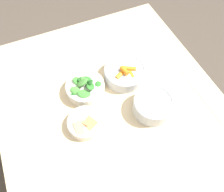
{
  "coord_description": "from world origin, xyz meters",
  "views": [
    {
      "loc": [
        0.37,
        -0.17,
        1.55
      ],
      "look_at": [
        -0.05,
        0.01,
        0.8
      ],
      "focal_mm": 35.0,
      "sensor_mm": 36.0,
      "label": 1
    }
  ],
  "objects_px": {
    "bowl_carrots": "(125,73)",
    "bowl_beans_hotdog": "(153,106)",
    "bowl_greens": "(85,88)",
    "ruler": "(203,94)",
    "bowl_cookies": "(85,123)"
  },
  "relations": [
    {
      "from": "bowl_carrots",
      "to": "bowl_greens",
      "type": "bearing_deg",
      "value": -88.7
    },
    {
      "from": "bowl_beans_hotdog",
      "to": "bowl_carrots",
      "type": "bearing_deg",
      "value": -170.92
    },
    {
      "from": "bowl_greens",
      "to": "bowl_beans_hotdog",
      "type": "distance_m",
      "value": 0.28
    },
    {
      "from": "bowl_beans_hotdog",
      "to": "ruler",
      "type": "distance_m",
      "value": 0.23
    },
    {
      "from": "bowl_greens",
      "to": "bowl_cookies",
      "type": "bearing_deg",
      "value": -20.3
    },
    {
      "from": "bowl_beans_hotdog",
      "to": "ruler",
      "type": "relative_size",
      "value": 0.52
    },
    {
      "from": "bowl_greens",
      "to": "ruler",
      "type": "bearing_deg",
      "value": 64.74
    },
    {
      "from": "ruler",
      "to": "bowl_beans_hotdog",
      "type": "bearing_deg",
      "value": -95.79
    },
    {
      "from": "bowl_beans_hotdog",
      "to": "ruler",
      "type": "height_order",
      "value": "bowl_beans_hotdog"
    },
    {
      "from": "bowl_carrots",
      "to": "bowl_beans_hotdog",
      "type": "bearing_deg",
      "value": 9.08
    },
    {
      "from": "bowl_carrots",
      "to": "bowl_cookies",
      "type": "bearing_deg",
      "value": -57.71
    },
    {
      "from": "bowl_carrots",
      "to": "bowl_cookies",
      "type": "relative_size",
      "value": 1.34
    },
    {
      "from": "bowl_cookies",
      "to": "ruler",
      "type": "xyz_separation_m",
      "value": [
        0.06,
        0.5,
        -0.02
      ]
    },
    {
      "from": "bowl_greens",
      "to": "bowl_cookies",
      "type": "distance_m",
      "value": 0.15
    },
    {
      "from": "bowl_carrots",
      "to": "bowl_beans_hotdog",
      "type": "xyz_separation_m",
      "value": [
        0.19,
        0.03,
        0.0
      ]
    }
  ]
}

